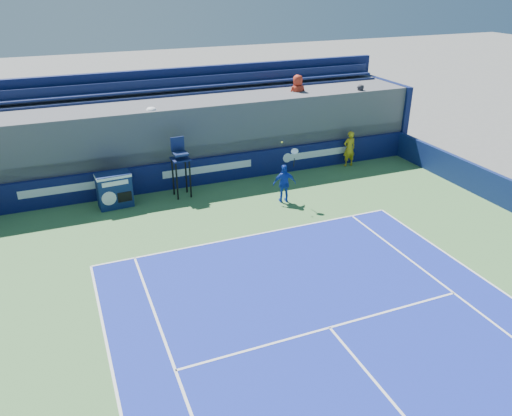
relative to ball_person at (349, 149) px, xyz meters
name	(u,v)px	position (x,y,z in m)	size (l,w,h in m)	color
ball_person	(349,149)	(0.00, 0.00, 0.00)	(0.62, 0.41, 1.71)	gold
back_hoarding	(208,171)	(-6.90, 0.42, -0.27)	(20.40, 0.21, 1.20)	#0C1247
match_clock	(114,189)	(-10.98, -0.50, -0.13)	(1.37, 0.82, 1.40)	#0F1F4D
umpire_chair	(180,161)	(-8.28, -0.46, 0.66)	(0.73, 0.73, 2.48)	black
tennis_player	(284,183)	(-4.62, -2.62, -0.06)	(0.98, 0.60, 2.57)	#1537B1
stadium_seating	(194,131)	(-6.87, 2.47, 0.97)	(21.00, 4.05, 4.40)	#4A4A4F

